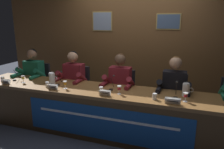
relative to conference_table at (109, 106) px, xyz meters
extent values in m
plane|color=#383D4C|center=(0.00, 0.12, -0.51)|extent=(12.00, 12.00, 0.00)
cube|color=brown|center=(0.00, 1.49, 0.79)|extent=(5.98, 0.12, 2.60)
cube|color=tan|center=(-0.67, 1.42, 1.24)|extent=(0.43, 0.02, 0.40)
cube|color=#8C99AD|center=(-0.67, 1.41, 1.24)|extent=(0.39, 0.01, 0.36)
cube|color=tan|center=(0.67, 1.42, 1.24)|extent=(0.45, 0.02, 0.30)
cube|color=slate|center=(0.67, 1.41, 1.24)|extent=(0.41, 0.01, 0.26)
cube|color=brown|center=(0.00, 0.12, 0.19)|extent=(4.78, 0.73, 0.05)
cube|color=#4C341B|center=(0.00, -0.23, -0.17)|extent=(4.72, 0.04, 0.68)
cube|color=#19478C|center=(-0.01, -0.25, -0.17)|extent=(2.47, 0.01, 0.50)
cube|color=white|center=(-0.01, -0.25, -0.08)|extent=(2.10, 0.00, 0.04)
cylinder|color=black|center=(-1.79, 0.58, -0.50)|extent=(0.44, 0.44, 0.02)
cylinder|color=black|center=(-1.79, 0.58, -0.28)|extent=(0.05, 0.05, 0.42)
cube|color=#232328|center=(-1.79, 0.58, -0.05)|extent=(0.44, 0.44, 0.03)
cube|color=#232328|center=(-1.79, 0.78, 0.18)|extent=(0.40, 0.05, 0.44)
cylinder|color=black|center=(-1.89, 0.23, -0.27)|extent=(0.10, 0.10, 0.47)
cylinder|color=black|center=(-1.69, 0.23, -0.27)|extent=(0.10, 0.10, 0.47)
cylinder|color=black|center=(-1.89, 0.38, 0.01)|extent=(0.13, 0.34, 0.13)
cylinder|color=black|center=(-1.69, 0.38, 0.01)|extent=(0.13, 0.34, 0.13)
cube|color=#196047|center=(-1.79, 0.55, 0.25)|extent=(0.36, 0.20, 0.48)
sphere|color=#8E664C|center=(-1.79, 0.53, 0.63)|extent=(0.19, 0.19, 0.19)
sphere|color=black|center=(-1.79, 0.55, 0.64)|extent=(0.17, 0.17, 0.17)
cylinder|color=#196047|center=(-2.00, 0.45, 0.27)|extent=(0.09, 0.30, 0.25)
cylinder|color=#196047|center=(-1.58, 0.45, 0.27)|extent=(0.09, 0.30, 0.25)
cylinder|color=#196047|center=(-2.00, 0.29, 0.25)|extent=(0.07, 0.24, 0.07)
cylinder|color=#196047|center=(-1.58, 0.29, 0.25)|extent=(0.07, 0.24, 0.07)
cube|color=white|center=(-1.80, -0.18, 0.26)|extent=(0.16, 0.03, 0.08)
cube|color=white|center=(-1.80, -0.15, 0.26)|extent=(0.16, 0.03, 0.08)
cube|color=black|center=(-1.80, -0.18, 0.26)|extent=(0.11, 0.01, 0.01)
cylinder|color=white|center=(-1.58, 0.00, 0.22)|extent=(0.06, 0.06, 0.00)
cylinder|color=white|center=(-1.58, 0.00, 0.25)|extent=(0.01, 0.01, 0.05)
cone|color=white|center=(-1.58, 0.00, 0.31)|extent=(0.06, 0.06, 0.06)
cylinder|color=yellow|center=(-1.58, 0.00, 0.30)|extent=(0.04, 0.04, 0.04)
cylinder|color=silver|center=(-1.98, -0.05, 0.26)|extent=(0.06, 0.06, 0.08)
cylinder|color=silver|center=(-1.98, -0.05, 0.24)|extent=(0.05, 0.05, 0.05)
cylinder|color=black|center=(-1.82, 0.06, 0.23)|extent=(0.06, 0.06, 0.02)
cylinder|color=black|center=(-1.82, 0.12, 0.33)|extent=(0.01, 0.13, 0.18)
sphere|color=#2D2D2D|center=(-1.82, 0.18, 0.42)|extent=(0.03, 0.03, 0.03)
cylinder|color=black|center=(-0.89, 0.58, -0.50)|extent=(0.44, 0.44, 0.02)
cylinder|color=black|center=(-0.89, 0.58, -0.28)|extent=(0.05, 0.05, 0.42)
cube|color=#232328|center=(-0.89, 0.58, -0.05)|extent=(0.44, 0.44, 0.03)
cube|color=#232328|center=(-0.89, 0.78, 0.18)|extent=(0.40, 0.05, 0.44)
cylinder|color=black|center=(-0.99, 0.23, -0.27)|extent=(0.10, 0.10, 0.47)
cylinder|color=black|center=(-0.79, 0.23, -0.27)|extent=(0.10, 0.10, 0.47)
cylinder|color=black|center=(-0.99, 0.38, 0.01)|extent=(0.13, 0.34, 0.13)
cylinder|color=black|center=(-0.79, 0.38, 0.01)|extent=(0.13, 0.34, 0.13)
cube|color=maroon|center=(-0.89, 0.55, 0.25)|extent=(0.36, 0.20, 0.48)
sphere|color=tan|center=(-0.89, 0.53, 0.63)|extent=(0.19, 0.19, 0.19)
sphere|color=black|center=(-0.89, 0.55, 0.64)|extent=(0.17, 0.17, 0.17)
cylinder|color=maroon|center=(-1.10, 0.45, 0.27)|extent=(0.09, 0.30, 0.25)
cylinder|color=maroon|center=(-0.68, 0.45, 0.27)|extent=(0.09, 0.30, 0.25)
cylinder|color=maroon|center=(-1.10, 0.29, 0.25)|extent=(0.07, 0.24, 0.07)
cylinder|color=maroon|center=(-0.68, 0.29, 0.25)|extent=(0.07, 0.24, 0.07)
cube|color=white|center=(-0.88, -0.16, 0.26)|extent=(0.16, 0.03, 0.08)
cube|color=white|center=(-0.88, -0.13, 0.26)|extent=(0.16, 0.03, 0.08)
cube|color=black|center=(-0.88, -0.17, 0.26)|extent=(0.11, 0.01, 0.01)
cylinder|color=white|center=(-0.72, -0.05, 0.22)|extent=(0.06, 0.06, 0.00)
cylinder|color=white|center=(-0.72, -0.05, 0.25)|extent=(0.01, 0.01, 0.05)
cone|color=white|center=(-0.72, -0.05, 0.31)|extent=(0.06, 0.06, 0.06)
cylinder|color=orange|center=(-0.72, -0.05, 0.30)|extent=(0.04, 0.04, 0.04)
cylinder|color=silver|center=(-1.04, -0.07, 0.26)|extent=(0.06, 0.06, 0.08)
cylinder|color=silver|center=(-1.04, -0.07, 0.24)|extent=(0.05, 0.05, 0.05)
cylinder|color=black|center=(-0.93, 0.06, 0.23)|extent=(0.06, 0.06, 0.02)
cylinder|color=black|center=(-0.93, 0.13, 0.33)|extent=(0.01, 0.13, 0.18)
sphere|color=#2D2D2D|center=(-0.93, 0.19, 0.42)|extent=(0.03, 0.03, 0.03)
cylinder|color=black|center=(0.00, 0.58, -0.50)|extent=(0.44, 0.44, 0.02)
cylinder|color=black|center=(0.00, 0.58, -0.28)|extent=(0.05, 0.05, 0.42)
cube|color=#232328|center=(0.00, 0.58, -0.05)|extent=(0.44, 0.44, 0.03)
cube|color=#232328|center=(0.00, 0.78, 0.18)|extent=(0.40, 0.05, 0.44)
cylinder|color=black|center=(-0.10, 0.23, -0.27)|extent=(0.10, 0.10, 0.47)
cylinder|color=black|center=(0.10, 0.23, -0.27)|extent=(0.10, 0.10, 0.47)
cylinder|color=black|center=(-0.10, 0.38, 0.01)|extent=(0.13, 0.34, 0.13)
cylinder|color=black|center=(0.10, 0.38, 0.01)|extent=(0.13, 0.34, 0.13)
cube|color=maroon|center=(0.00, 0.55, 0.25)|extent=(0.36, 0.20, 0.48)
sphere|color=brown|center=(0.00, 0.53, 0.63)|extent=(0.19, 0.19, 0.19)
sphere|color=#331E0F|center=(0.00, 0.55, 0.64)|extent=(0.17, 0.17, 0.17)
cylinder|color=maroon|center=(-0.21, 0.45, 0.27)|extent=(0.09, 0.30, 0.25)
cylinder|color=maroon|center=(0.21, 0.45, 0.27)|extent=(0.09, 0.30, 0.25)
cylinder|color=maroon|center=(-0.21, 0.29, 0.25)|extent=(0.07, 0.24, 0.07)
cylinder|color=maroon|center=(0.21, 0.29, 0.25)|extent=(0.07, 0.24, 0.07)
cube|color=white|center=(-0.02, -0.16, 0.26)|extent=(0.17, 0.03, 0.08)
cube|color=white|center=(-0.02, -0.13, 0.26)|extent=(0.17, 0.03, 0.08)
cube|color=black|center=(-0.02, -0.16, 0.26)|extent=(0.12, 0.01, 0.01)
cylinder|color=white|center=(0.16, -0.01, 0.22)|extent=(0.06, 0.06, 0.00)
cylinder|color=white|center=(0.16, -0.01, 0.25)|extent=(0.01, 0.01, 0.05)
cone|color=white|center=(0.16, -0.01, 0.31)|extent=(0.06, 0.06, 0.06)
cylinder|color=#B21E2D|center=(0.16, -0.01, 0.30)|extent=(0.04, 0.04, 0.04)
cylinder|color=silver|center=(-0.12, -0.03, 0.26)|extent=(0.06, 0.06, 0.08)
cylinder|color=silver|center=(-0.12, -0.03, 0.24)|extent=(0.05, 0.05, 0.05)
cylinder|color=black|center=(-0.01, 0.11, 0.23)|extent=(0.06, 0.06, 0.02)
cylinder|color=black|center=(-0.01, 0.17, 0.33)|extent=(0.01, 0.13, 0.18)
sphere|color=#2D2D2D|center=(-0.01, 0.23, 0.42)|extent=(0.03, 0.03, 0.03)
cylinder|color=black|center=(0.90, 0.58, -0.50)|extent=(0.44, 0.44, 0.02)
cylinder|color=black|center=(0.90, 0.58, -0.28)|extent=(0.05, 0.05, 0.42)
cube|color=#232328|center=(0.90, 0.58, -0.05)|extent=(0.44, 0.44, 0.03)
cube|color=#232328|center=(0.90, 0.78, 0.18)|extent=(0.40, 0.05, 0.44)
cylinder|color=black|center=(0.80, 0.23, -0.27)|extent=(0.10, 0.10, 0.47)
cylinder|color=black|center=(1.00, 0.23, -0.27)|extent=(0.10, 0.10, 0.47)
cylinder|color=black|center=(0.80, 0.38, 0.01)|extent=(0.13, 0.34, 0.13)
cylinder|color=black|center=(1.00, 0.38, 0.01)|extent=(0.13, 0.34, 0.13)
cube|color=black|center=(0.90, 0.55, 0.25)|extent=(0.36, 0.20, 0.48)
sphere|color=tan|center=(0.90, 0.53, 0.63)|extent=(0.19, 0.19, 0.19)
sphere|color=#593819|center=(0.90, 0.55, 0.64)|extent=(0.17, 0.17, 0.17)
cylinder|color=black|center=(0.69, 0.45, 0.27)|extent=(0.09, 0.30, 0.25)
cylinder|color=black|center=(1.11, 0.45, 0.27)|extent=(0.09, 0.30, 0.25)
cylinder|color=black|center=(0.69, 0.29, 0.25)|extent=(0.07, 0.24, 0.07)
cylinder|color=black|center=(1.11, 0.29, 0.25)|extent=(0.07, 0.24, 0.07)
cube|color=white|center=(0.92, -0.17, 0.26)|extent=(0.20, 0.03, 0.08)
cube|color=white|center=(0.92, -0.14, 0.26)|extent=(0.20, 0.03, 0.08)
cube|color=black|center=(0.92, -0.17, 0.26)|extent=(0.14, 0.01, 0.01)
cylinder|color=white|center=(1.08, -0.02, 0.22)|extent=(0.06, 0.06, 0.00)
cylinder|color=white|center=(1.08, -0.02, 0.25)|extent=(0.01, 0.01, 0.05)
cone|color=white|center=(1.08, -0.02, 0.31)|extent=(0.06, 0.06, 0.06)
cylinder|color=#B21E2D|center=(1.08, -0.02, 0.30)|extent=(0.04, 0.04, 0.04)
cylinder|color=silver|center=(0.68, -0.07, 0.26)|extent=(0.06, 0.06, 0.08)
cylinder|color=silver|center=(0.68, -0.07, 0.24)|extent=(0.05, 0.05, 0.05)
cylinder|color=black|center=(0.94, 0.06, 0.23)|extent=(0.06, 0.06, 0.02)
cylinder|color=black|center=(0.94, 0.12, 0.33)|extent=(0.01, 0.13, 0.18)
sphere|color=#2D2D2D|center=(0.94, 0.19, 0.42)|extent=(0.03, 0.03, 0.03)
cylinder|color=#196047|center=(1.58, 0.45, 0.27)|extent=(0.09, 0.30, 0.25)
cylinder|color=#196047|center=(1.58, 0.29, 0.25)|extent=(0.07, 0.24, 0.07)
cylinder|color=silver|center=(-1.07, 0.12, 0.31)|extent=(0.10, 0.10, 0.18)
cylinder|color=silver|center=(-1.07, 0.12, 0.40)|extent=(0.08, 0.09, 0.01)
sphere|color=silver|center=(-1.07, 0.12, 0.42)|extent=(0.02, 0.02, 0.02)
torus|color=silver|center=(-1.01, 0.12, 0.32)|extent=(0.07, 0.01, 0.07)
cylinder|color=silver|center=(1.07, 0.21, 0.31)|extent=(0.10, 0.10, 0.18)
cylinder|color=silver|center=(1.07, 0.21, 0.40)|extent=(0.08, 0.08, 0.01)
sphere|color=silver|center=(1.07, 0.21, 0.42)|extent=(0.02, 0.02, 0.02)
torus|color=silver|center=(1.14, 0.21, 0.32)|extent=(0.07, 0.01, 0.07)
camera|label=1|loc=(1.05, -2.89, 1.27)|focal=34.78mm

